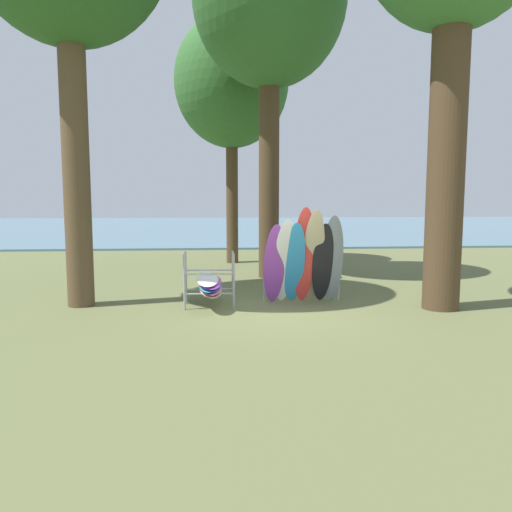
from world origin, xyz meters
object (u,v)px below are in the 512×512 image
(board_storage_rack, at_px, (210,284))
(leaning_board_pile, at_px, (304,260))
(tree_far_left_back, at_px, (232,83))
(tree_mid_behind, at_px, (269,0))

(board_storage_rack, bearing_deg, leaning_board_pile, 6.61)
(tree_far_left_back, distance_m, board_storage_rack, 10.03)
(board_storage_rack, bearing_deg, tree_far_left_back, 84.37)
(tree_mid_behind, height_order, board_storage_rack, tree_mid_behind)
(tree_far_left_back, height_order, board_storage_rack, tree_far_left_back)
(tree_mid_behind, relative_size, board_storage_rack, 5.20)
(leaning_board_pile, bearing_deg, tree_far_left_back, 100.83)
(tree_far_left_back, relative_size, leaning_board_pile, 4.03)
(tree_far_left_back, bearing_deg, board_storage_rack, -95.63)
(tree_mid_behind, relative_size, leaning_board_pile, 4.85)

